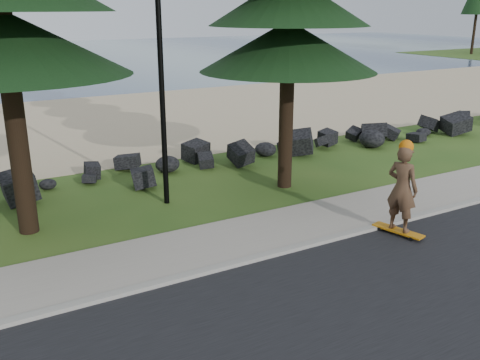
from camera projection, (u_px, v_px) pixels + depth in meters
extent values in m
plane|color=#274B17|center=(223.00, 247.00, 11.56)|extent=(160.00, 160.00, 0.00)
cube|color=black|center=(368.00, 360.00, 7.84)|extent=(160.00, 7.00, 0.02)
cube|color=#9C978C|center=(244.00, 261.00, 10.80)|extent=(160.00, 0.20, 0.10)
cube|color=gray|center=(219.00, 242.00, 11.71)|extent=(160.00, 2.00, 0.08)
cube|color=tan|center=(69.00, 125.00, 23.54)|extent=(160.00, 15.00, 0.01)
cylinder|color=black|center=(160.00, 48.00, 12.98)|extent=(0.14, 0.14, 8.00)
cube|color=#BA6E0A|center=(398.00, 231.00, 12.15)|extent=(0.58, 1.22, 0.04)
imported|color=#4F3624|center=(402.00, 188.00, 11.84)|extent=(0.64, 0.82, 1.98)
sphere|color=#C9630B|center=(406.00, 147.00, 11.54)|extent=(0.32, 0.32, 0.32)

